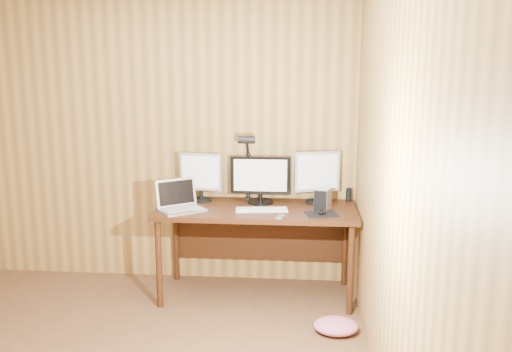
# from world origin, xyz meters

# --- Properties ---
(room_shell) EXTENTS (4.00, 4.00, 4.00)m
(room_shell) POSITION_xyz_m (0.00, 0.00, 1.25)
(room_shell) COLOR brown
(room_shell) RESTS_ON ground
(desk) EXTENTS (1.60, 0.70, 0.75)m
(desk) POSITION_xyz_m (0.93, 1.70, 0.63)
(desk) COLOR #35190B
(desk) RESTS_ON floor
(monitor_center) EXTENTS (0.50, 0.22, 0.39)m
(monitor_center) POSITION_xyz_m (0.95, 1.79, 0.95)
(monitor_center) COLOR black
(monitor_center) RESTS_ON desk
(monitor_left) EXTENTS (0.36, 0.17, 0.41)m
(monitor_left) POSITION_xyz_m (0.45, 1.81, 0.97)
(monitor_left) COLOR black
(monitor_left) RESTS_ON desk
(monitor_right) EXTENTS (0.38, 0.18, 0.43)m
(monitor_right) POSITION_xyz_m (1.42, 1.83, 0.98)
(monitor_right) COLOR black
(monitor_right) RESTS_ON desk
(laptop) EXTENTS (0.42, 0.40, 0.24)m
(laptop) POSITION_xyz_m (0.33, 1.51, 0.81)
(laptop) COLOR silver
(laptop) RESTS_ON desk
(keyboard) EXTENTS (0.42, 0.17, 0.02)m
(keyboard) POSITION_xyz_m (0.98, 1.53, 0.76)
(keyboard) COLOR white
(keyboard) RESTS_ON desk
(mousepad) EXTENTS (0.28, 0.24, 0.00)m
(mousepad) POSITION_xyz_m (1.44, 1.46, 0.75)
(mousepad) COLOR black
(mousepad) RESTS_ON desk
(mouse) EXTENTS (0.07, 0.11, 0.04)m
(mouse) POSITION_xyz_m (1.44, 1.46, 0.77)
(mouse) COLOR black
(mouse) RESTS_ON mousepad
(hard_drive) EXTENTS (0.15, 0.18, 0.17)m
(hard_drive) POSITION_xyz_m (1.46, 1.62, 0.83)
(hard_drive) COLOR silver
(hard_drive) RESTS_ON desk
(phone) EXTENTS (0.07, 0.11, 0.01)m
(phone) POSITION_xyz_m (1.13, 1.34, 0.76)
(phone) COLOR silver
(phone) RESTS_ON desk
(speaker) EXTENTS (0.05, 0.05, 0.11)m
(speaker) POSITION_xyz_m (1.69, 1.91, 0.81)
(speaker) COLOR black
(speaker) RESTS_ON desk
(desk_lamp) EXTENTS (0.14, 0.20, 0.60)m
(desk_lamp) POSITION_xyz_m (0.84, 1.82, 1.12)
(desk_lamp) COLOR black
(desk_lamp) RESTS_ON desk
(fabric_pile) EXTENTS (0.35, 0.30, 0.10)m
(fabric_pile) POSITION_xyz_m (1.55, 1.02, 0.05)
(fabric_pile) COLOR #D76790
(fabric_pile) RESTS_ON floor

